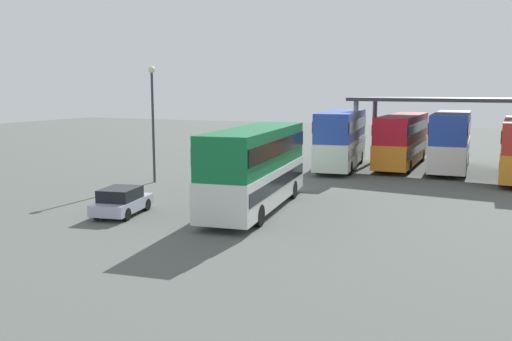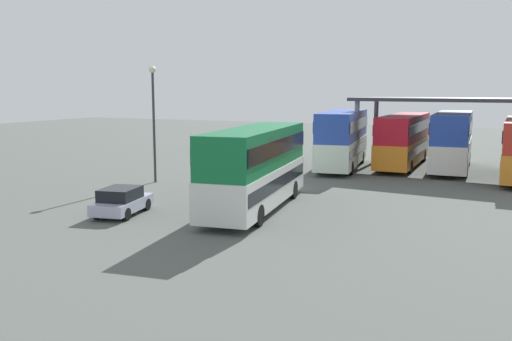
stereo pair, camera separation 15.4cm
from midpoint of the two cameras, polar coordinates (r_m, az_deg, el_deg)
The scene contains 8 objects.
ground_plane at distance 26.06m, azimuth -2.47°, elevation -4.99°, with size 140.00×140.00×0.00m, color #515752.
double_decker_main at distance 27.55m, azimuth -0.15°, elevation 0.56°, with size 3.93×10.94×4.14m.
parked_hatchback at distance 27.41m, azimuth -13.98°, elevation -3.13°, with size 2.39×3.89×1.35m.
double_decker_near_canopy at distance 42.60m, azimuth 8.80°, elevation 3.45°, with size 3.82×10.77×4.39m.
double_decker_mid_row at distance 44.63m, azimuth 14.91°, elevation 3.28°, with size 2.60×11.54×4.06m.
double_decker_far_right at distance 43.72m, azimuth 19.56°, elevation 3.14°, with size 2.98×10.89×4.31m.
depot_canopy at distance 42.23m, azimuth 21.28°, elevation 6.51°, with size 17.00×7.27×5.43m.
lamppost_tall at distance 36.12m, azimuth -10.84°, elevation 6.26°, with size 0.44×0.44×7.52m.
Camera 1 is at (11.50, -22.58, 6.08)m, focal length 38.39 mm.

